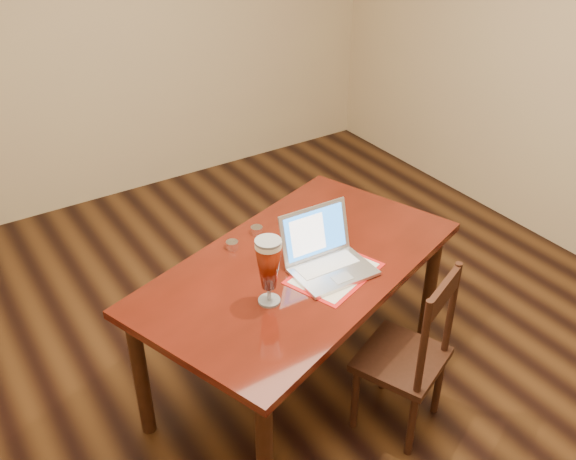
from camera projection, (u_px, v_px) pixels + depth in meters
ground at (298, 380)px, 3.39m from camera, size 5.00×5.00×0.00m
room_shell at (302, 48)px, 2.46m from camera, size 4.51×5.01×2.71m
dining_table at (299, 278)px, 3.04m from camera, size 1.79×1.36×1.06m
dining_chair at (408, 357)px, 2.94m from camera, size 0.49×0.48×0.90m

